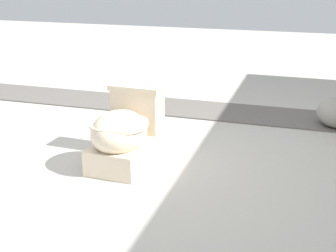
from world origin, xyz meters
name	(u,v)px	position (x,y,z in m)	size (l,w,h in m)	color
ground_plane	(139,167)	(0.00, 0.00, 0.00)	(14.00, 14.00, 0.00)	#B7B2A8
gravel_strip	(244,113)	(-1.37, 0.50, 0.01)	(0.56, 8.00, 0.01)	#605B56
toilet	(125,133)	(-0.03, -0.10, 0.22)	(0.65, 0.41, 0.52)	beige
boulder_near	(336,113)	(-1.26, 1.29, 0.12)	(0.35, 0.31, 0.25)	gray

